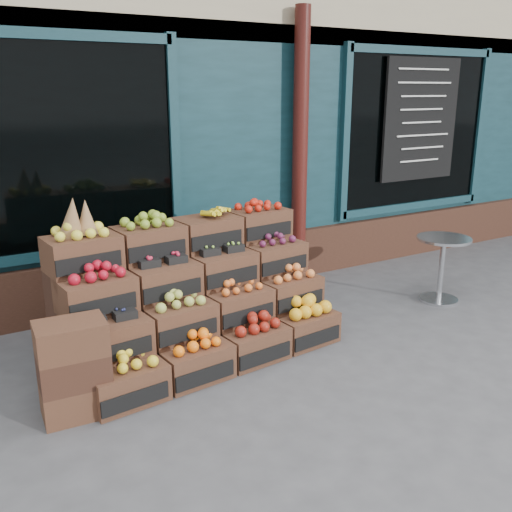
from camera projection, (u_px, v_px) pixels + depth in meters
ground at (317, 367)px, 4.91m from camera, size 60.00×60.00×0.00m
shop_facade at (117, 82)px, 8.46m from camera, size 12.00×6.24×4.80m
crate_display at (194, 302)px, 5.13m from camera, size 2.47×1.39×1.48m
spare_crates at (74, 369)px, 4.10m from camera, size 0.50×0.37×0.73m
bistro_table at (442, 262)px, 6.32m from camera, size 0.59×0.59×0.74m
shopkeeper at (10, 228)px, 5.97m from camera, size 0.71×0.51×1.81m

